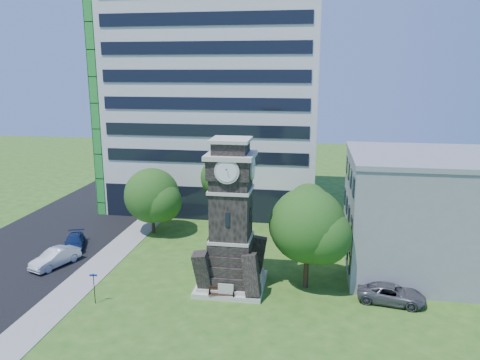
% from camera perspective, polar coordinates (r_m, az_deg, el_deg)
% --- Properties ---
extents(ground, '(160.00, 160.00, 0.00)m').
position_cam_1_polar(ground, '(38.25, -6.15, -13.70)').
color(ground, '#2B5819').
rests_on(ground, ground).
extents(sidewalk, '(3.00, 70.00, 0.06)m').
position_cam_1_polar(sidewalk, '(45.64, -16.21, -9.50)').
color(sidewalk, gray).
rests_on(sidewalk, ground).
extents(street, '(14.00, 80.00, 0.02)m').
position_cam_1_polar(street, '(49.76, -25.20, -8.37)').
color(street, black).
rests_on(street, ground).
extents(clock_tower, '(5.40, 5.40, 12.22)m').
position_cam_1_polar(clock_tower, '(37.36, -1.09, -5.50)').
color(clock_tower, beige).
rests_on(clock_tower, ground).
extents(office_tall, '(26.20, 15.11, 28.60)m').
position_cam_1_polar(office_tall, '(60.02, -2.93, 10.38)').
color(office_tall, silver).
rests_on(office_tall, ground).
extents(office_low, '(15.20, 12.20, 10.40)m').
position_cam_1_polar(office_low, '(43.86, 22.86, -3.80)').
color(office_low, gray).
rests_on(office_low, ground).
extents(car_street_mid, '(3.17, 4.98, 1.55)m').
position_cam_1_polar(car_street_mid, '(45.87, -21.61, -8.81)').
color(car_street_mid, '#BABEC2').
rests_on(car_street_mid, ground).
extents(car_street_north, '(3.36, 4.82, 1.30)m').
position_cam_1_polar(car_street_north, '(49.51, -19.54, -7.16)').
color(car_street_north, '#12234F').
rests_on(car_street_north, ground).
extents(car_east_lot, '(5.34, 3.11, 1.40)m').
position_cam_1_polar(car_east_lot, '(38.37, 17.98, -13.07)').
color(car_east_lot, '#505055').
rests_on(car_east_lot, ground).
extents(park_bench, '(2.00, 0.53, 1.03)m').
position_cam_1_polar(park_bench, '(37.12, -2.26, -13.58)').
color(park_bench, black).
rests_on(park_bench, ground).
extents(street_sign, '(0.59, 0.06, 2.45)m').
position_cam_1_polar(street_sign, '(37.74, -17.38, -12.08)').
color(street_sign, black).
rests_on(street_sign, ground).
extents(tree_nw, '(6.47, 5.88, 7.15)m').
position_cam_1_polar(tree_nw, '(50.79, -10.59, -2.05)').
color(tree_nw, '#332114').
rests_on(tree_nw, ground).
extents(tree_nc, '(6.16, 5.60, 7.88)m').
position_cam_1_polar(tree_nc, '(54.58, -1.83, 0.15)').
color(tree_nc, '#332114').
rests_on(tree_nc, ground).
extents(tree_ne, '(4.79, 4.36, 5.59)m').
position_cam_1_polar(tree_ne, '(50.26, 8.43, -3.04)').
color(tree_ne, '#332114').
rests_on(tree_ne, ground).
extents(tree_east, '(6.64, 6.04, 8.35)m').
position_cam_1_polar(tree_east, '(37.61, 8.35, -5.77)').
color(tree_east, '#332114').
rests_on(tree_east, ground).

